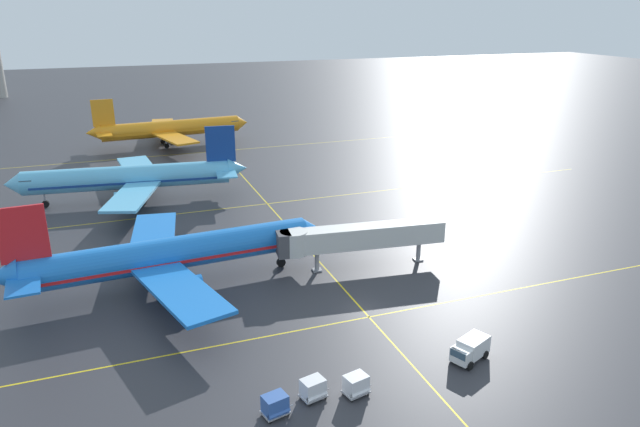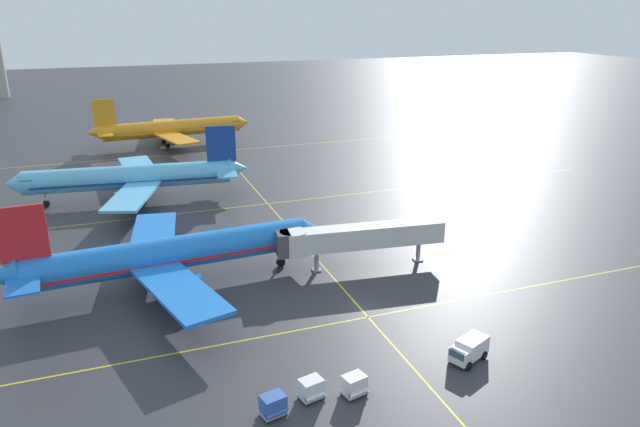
# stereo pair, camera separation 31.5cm
# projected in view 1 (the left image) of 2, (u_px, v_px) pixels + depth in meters

# --- Properties ---
(ground_plane) EXTENTS (600.00, 600.00, 0.00)m
(ground_plane) POSITION_uv_depth(u_px,v_px,m) (361.00, 309.00, 64.55)
(ground_plane) COLOR #333338
(airliner_front_gate) EXTENTS (38.66, 33.29, 12.02)m
(airliner_front_gate) POSITION_uv_depth(u_px,v_px,m) (169.00, 254.00, 68.37)
(airliner_front_gate) COLOR blue
(airliner_front_gate) RESTS_ON ground
(airliner_second_row) EXTENTS (39.44, 33.78, 12.26)m
(airliner_second_row) POSITION_uv_depth(u_px,v_px,m) (132.00, 177.00, 98.76)
(airliner_second_row) COLOR #5BB7E5
(airliner_second_row) RESTS_ON ground
(airliner_third_row) EXTENTS (37.91, 32.64, 11.79)m
(airliner_third_row) POSITION_uv_depth(u_px,v_px,m) (170.00, 129.00, 138.94)
(airliner_third_row) COLOR orange
(airliner_third_row) RESTS_ON ground
(taxiway_markings) EXTENTS (128.49, 134.48, 0.01)m
(taxiway_markings) POSITION_uv_depth(u_px,v_px,m) (267.00, 204.00, 98.82)
(taxiway_markings) COLOR yellow
(taxiway_markings) RESTS_ON ground
(service_truck_red_van) EXTENTS (4.50, 3.40, 2.10)m
(service_truck_red_van) POSITION_uv_depth(u_px,v_px,m) (470.00, 349.00, 54.83)
(service_truck_red_van) COLOR white
(service_truck_red_van) RESTS_ON ground
(baggage_cart_row_leftmost) EXTENTS (2.87, 2.10, 1.86)m
(baggage_cart_row_leftmost) POSITION_uv_depth(u_px,v_px,m) (275.00, 405.00, 47.36)
(baggage_cart_row_leftmost) COLOR #99999E
(baggage_cart_row_leftmost) RESTS_ON ground
(baggage_cart_row_second) EXTENTS (2.87, 2.10, 1.86)m
(baggage_cart_row_second) POSITION_uv_depth(u_px,v_px,m) (313.00, 389.00, 49.40)
(baggage_cart_row_second) COLOR #99999E
(baggage_cart_row_second) RESTS_ON ground
(baggage_cart_row_middle) EXTENTS (2.87, 2.10, 1.86)m
(baggage_cart_row_middle) POSITION_uv_depth(u_px,v_px,m) (356.00, 385.00, 49.90)
(baggage_cart_row_middle) COLOR #99999E
(baggage_cart_row_middle) RESTS_ON ground
(jet_bridge) EXTENTS (21.73, 5.24, 5.58)m
(jet_bridge) POSITION_uv_depth(u_px,v_px,m) (350.00, 238.00, 73.43)
(jet_bridge) COLOR silver
(jet_bridge) RESTS_ON ground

